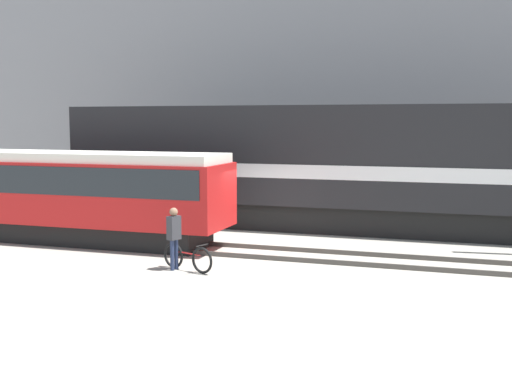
% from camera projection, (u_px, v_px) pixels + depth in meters
% --- Properties ---
extents(ground_plane, '(120.00, 120.00, 0.00)m').
position_uv_depth(ground_plane, '(248.00, 245.00, 21.20)').
color(ground_plane, '#9E998C').
extents(track_near, '(60.00, 1.51, 0.14)m').
position_uv_depth(track_near, '(234.00, 250.00, 19.93)').
color(track_near, '#47423D').
rests_on(track_near, ground).
extents(track_far, '(60.00, 1.51, 0.14)m').
position_uv_depth(track_far, '(280.00, 225.00, 24.80)').
color(track_far, '#47423D').
rests_on(track_far, ground).
extents(building_backdrop, '(40.98, 6.00, 15.82)m').
position_uv_depth(building_backdrop, '(331.00, 45.00, 32.64)').
color(building_backdrop, gray).
rests_on(building_backdrop, ground).
extents(freight_locomotive, '(21.69, 3.04, 5.23)m').
position_uv_depth(freight_locomotive, '(349.00, 165.00, 23.70)').
color(freight_locomotive, black).
rests_on(freight_locomotive, ground).
extents(streetcar, '(12.20, 2.54, 3.03)m').
position_uv_depth(streetcar, '(56.00, 190.00, 21.77)').
color(streetcar, black).
rests_on(streetcar, ground).
extents(bicycle, '(1.72, 0.72, 0.78)m').
position_uv_depth(bicycle, '(187.00, 258.00, 17.45)').
color(bicycle, black).
rests_on(bicycle, ground).
extents(person, '(0.33, 0.41, 1.72)m').
position_uv_depth(person, '(174.00, 232.00, 17.49)').
color(person, '#232D4C').
rests_on(person, ground).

